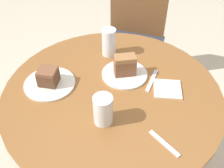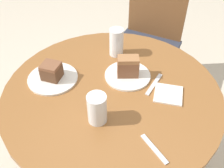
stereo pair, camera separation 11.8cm
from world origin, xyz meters
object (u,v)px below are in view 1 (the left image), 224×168
(plate_near, at_px, (125,74))
(glass_water, at_px, (103,111))
(cake_slice_near, at_px, (125,65))
(chair, at_px, (133,34))
(cake_slice_far, at_px, (48,76))
(glass_lemonade, at_px, (109,43))
(plate_far, at_px, (50,84))

(plate_near, distance_m, glass_water, 0.31)
(cake_slice_near, relative_size, glass_water, 0.89)
(chair, relative_size, cake_slice_far, 10.28)
(cake_slice_near, height_order, glass_lemonade, glass_lemonade)
(glass_water, bearing_deg, glass_lemonade, 105.95)
(glass_water, bearing_deg, chair, 97.98)
(plate_near, relative_size, cake_slice_far, 2.38)
(cake_slice_far, relative_size, glass_lemonade, 0.63)
(cake_slice_near, bearing_deg, cake_slice_far, -150.69)
(plate_near, relative_size, glass_water, 1.69)
(cake_slice_far, height_order, glass_water, glass_water)
(plate_near, height_order, plate_far, same)
(plate_far, bearing_deg, glass_lemonade, 59.87)
(chair, distance_m, cake_slice_near, 0.89)
(plate_near, bearing_deg, cake_slice_near, 75.96)
(cake_slice_near, xyz_separation_m, glass_lemonade, (-0.13, 0.14, 0.01))
(glass_lemonade, distance_m, glass_water, 0.47)
(cake_slice_near, bearing_deg, chair, 100.99)
(cake_slice_near, bearing_deg, glass_lemonade, 131.96)
(plate_near, bearing_deg, plate_far, -150.69)
(plate_far, xyz_separation_m, cake_slice_far, (0.00, 0.00, 0.04))
(chair, distance_m, plate_near, 0.87)
(plate_near, height_order, glass_lemonade, glass_lemonade)
(plate_far, xyz_separation_m, glass_water, (0.31, -0.13, 0.05))
(cake_slice_near, relative_size, glass_lemonade, 0.79)
(plate_far, bearing_deg, chair, 80.93)
(chair, xyz_separation_m, cake_slice_near, (0.16, -0.81, 0.33))
(glass_lemonade, bearing_deg, cake_slice_far, -120.13)
(chair, bearing_deg, plate_far, -99.00)
(chair, bearing_deg, cake_slice_far, -99.00)
(chair, xyz_separation_m, glass_water, (0.16, -1.12, 0.33))
(plate_far, height_order, glass_water, glass_water)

